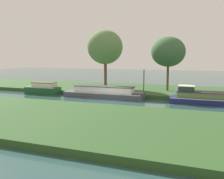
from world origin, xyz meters
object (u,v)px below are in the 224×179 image
Objects in this scene: lamp_post at (144,77)px; willow_tree_left at (105,47)px; willow_tree_centre at (168,52)px; mooring_post_far at (57,87)px; forest_barge at (43,89)px; navy_cruiser at (207,98)px; mooring_post_near at (105,89)px; slate_narrowboat at (104,93)px.

willow_tree_left is at bearing 151.40° from lamp_post.
mooring_post_far is at bearing -163.18° from willow_tree_centre.
mooring_post_far is at bearing 48.88° from forest_barge.
willow_tree_left is at bearing 156.15° from navy_cruiser.
navy_cruiser is at bearing 0.00° from forest_barge.
willow_tree_left reaches higher than mooring_post_near.
mooring_post_near is (1.66, -4.19, -4.67)m from willow_tree_left.
navy_cruiser is 16.80m from mooring_post_far.
willow_tree_centre is (7.93, -0.43, -0.64)m from willow_tree_left.
slate_narrowboat is 1.41× the size of willow_tree_centre.
forest_barge is 6.74× the size of mooring_post_far.
forest_barge is 5.12× the size of mooring_post_near.
lamp_post is at bearing 13.78° from mooring_post_near.
lamp_post is (-6.44, 2.25, 1.53)m from navy_cruiser.
willow_tree_centre is 2.36× the size of lamp_post.
willow_tree_centre is at bearing 30.94° from mooring_post_near.
willow_tree_centre is at bearing -3.10° from willow_tree_left.
forest_barge is 15.00m from willow_tree_centre.
mooring_post_far is (-4.50, -4.19, -4.77)m from willow_tree_left.
slate_narrowboat is 7.63m from willow_tree_left.
willow_tree_centre reaches higher than slate_narrowboat.
forest_barge is 0.56× the size of willow_tree_left.
mooring_post_near is (-4.15, -1.02, -1.27)m from lamp_post.
lamp_post is 4.46m from mooring_post_near.
forest_barge is 0.47× the size of slate_narrowboat.
navy_cruiser is 0.99× the size of willow_tree_left.
lamp_post is (-2.12, -2.74, -2.77)m from willow_tree_centre.
mooring_post_near is at bearing 9.67° from forest_barge.
willow_tree_centre reaches higher than lamp_post.
slate_narrowboat is 10.96× the size of mooring_post_near.
navy_cruiser is 7.88m from willow_tree_centre.
willow_tree_centre is (-4.33, 4.99, 4.30)m from navy_cruiser.
navy_cruiser is at bearing -0.00° from slate_narrowboat.
willow_tree_centre is (5.84, 4.99, 4.30)m from slate_narrowboat.
navy_cruiser reaches higher than mooring_post_far.
mooring_post_far is (1.08, 1.23, 0.10)m from forest_barge.
slate_narrowboat reaches higher than mooring_post_near.
lamp_post is (3.72, 2.25, 1.54)m from slate_narrowboat.
forest_barge reaches higher than mooring_post_far.
mooring_post_near is at bearing -166.22° from lamp_post.
forest_barge is 0.57× the size of navy_cruiser.
navy_cruiser reaches higher than slate_narrowboat.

